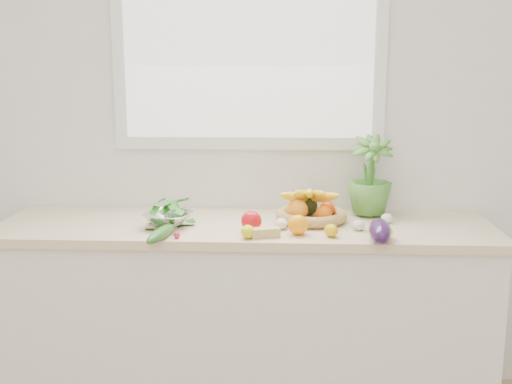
{
  "coord_description": "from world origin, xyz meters",
  "views": [
    {
      "loc": [
        0.19,
        -0.86,
        1.64
      ],
      "look_at": [
        0.05,
        1.93,
        1.05
      ],
      "focal_mm": 45.0,
      "sensor_mm": 36.0,
      "label": 1
    }
  ],
  "objects_px": {
    "potted_herb": "(370,175)",
    "colander_with_spinach": "(168,214)",
    "apple": "(251,221)",
    "fruit_basket": "(311,211)",
    "cucumber": "(161,234)",
    "eggplant": "(380,231)"
  },
  "relations": [
    {
      "from": "cucumber",
      "to": "fruit_basket",
      "type": "bearing_deg",
      "value": 27.75
    },
    {
      "from": "cucumber",
      "to": "colander_with_spinach",
      "type": "height_order",
      "value": "colander_with_spinach"
    },
    {
      "from": "potted_herb",
      "to": "fruit_basket",
      "type": "bearing_deg",
      "value": -156.13
    },
    {
      "from": "apple",
      "to": "potted_herb",
      "type": "height_order",
      "value": "potted_herb"
    },
    {
      "from": "potted_herb",
      "to": "colander_with_spinach",
      "type": "xyz_separation_m",
      "value": [
        -0.91,
        -0.25,
        -0.14
      ]
    },
    {
      "from": "apple",
      "to": "potted_herb",
      "type": "relative_size",
      "value": 0.24
    },
    {
      "from": "apple",
      "to": "potted_herb",
      "type": "xyz_separation_m",
      "value": [
        0.54,
        0.31,
        0.15
      ]
    },
    {
      "from": "cucumber",
      "to": "potted_herb",
      "type": "xyz_separation_m",
      "value": [
        0.91,
        0.45,
        0.17
      ]
    },
    {
      "from": "apple",
      "to": "eggplant",
      "type": "height_order",
      "value": "eggplant"
    },
    {
      "from": "potted_herb",
      "to": "cucumber",
      "type": "bearing_deg",
      "value": -153.42
    },
    {
      "from": "fruit_basket",
      "to": "colander_with_spinach",
      "type": "xyz_separation_m",
      "value": [
        -0.63,
        -0.13,
        0.01
      ]
    },
    {
      "from": "apple",
      "to": "potted_herb",
      "type": "bearing_deg",
      "value": 29.6
    },
    {
      "from": "fruit_basket",
      "to": "cucumber",
      "type": "bearing_deg",
      "value": -152.25
    },
    {
      "from": "apple",
      "to": "cucumber",
      "type": "distance_m",
      "value": 0.39
    },
    {
      "from": "cucumber",
      "to": "fruit_basket",
      "type": "xyz_separation_m",
      "value": [
        0.63,
        0.33,
        0.02
      ]
    },
    {
      "from": "eggplant",
      "to": "fruit_basket",
      "type": "xyz_separation_m",
      "value": [
        -0.27,
        0.33,
        0.0
      ]
    },
    {
      "from": "eggplant",
      "to": "potted_herb",
      "type": "distance_m",
      "value": 0.48
    },
    {
      "from": "fruit_basket",
      "to": "colander_with_spinach",
      "type": "bearing_deg",
      "value": -168.68
    },
    {
      "from": "eggplant",
      "to": "fruit_basket",
      "type": "relative_size",
      "value": 0.7
    },
    {
      "from": "potted_herb",
      "to": "colander_with_spinach",
      "type": "relative_size",
      "value": 1.44
    },
    {
      "from": "apple",
      "to": "colander_with_spinach",
      "type": "relative_size",
      "value": 0.35
    },
    {
      "from": "eggplant",
      "to": "cucumber",
      "type": "height_order",
      "value": "eggplant"
    }
  ]
}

